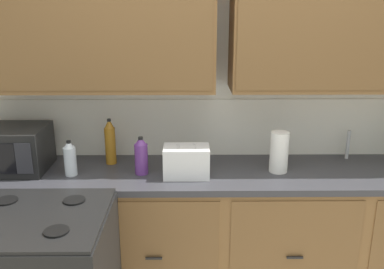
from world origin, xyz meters
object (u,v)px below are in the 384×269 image
Objects in this scene: bottle_clear at (70,158)px; bottle_amber at (110,142)px; paper_towel_roll at (279,152)px; bottle_violet at (141,156)px; microwave at (9,149)px; toaster at (186,161)px.

bottle_clear is 0.30m from bottle_amber.
paper_towel_roll is 1.08× the size of bottle_violet.
microwave is 1.14m from toaster.
bottle_violet is at bearing 171.29° from toaster.
bottle_amber reaches higher than microwave.
bottle_violet is 1.07× the size of bottle_clear.
bottle_amber reaches higher than bottle_clear.
microwave is 0.42m from bottle_clear.
bottle_violet reaches higher than toaster.
bottle_clear is at bearing -177.94° from paper_towel_roll.
microwave is 1.85× the size of paper_towel_roll.
bottle_violet is (0.85, -0.08, -0.02)m from microwave.
bottle_clear is (0.41, -0.09, -0.03)m from microwave.
bottle_amber is (-0.22, 0.18, 0.03)m from bottle_violet.
microwave reaches higher than toaster.
bottle_clear is at bearing -177.52° from bottle_violet.
toaster is at bearing -24.08° from bottle_amber.
toaster is at bearing -6.00° from microwave.
bottle_amber is (0.63, 0.11, 0.01)m from microwave.
toaster is 1.08× the size of paper_towel_roll.
toaster is at bearing -173.06° from paper_towel_roll.
bottle_violet is at bearing -39.28° from bottle_amber.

